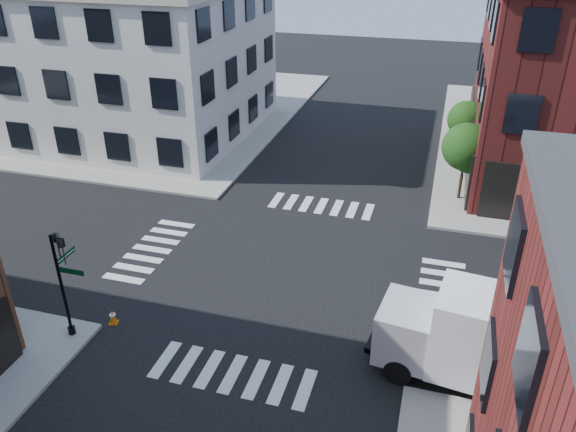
# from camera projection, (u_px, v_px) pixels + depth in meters

# --- Properties ---
(ground) EXTENTS (120.00, 120.00, 0.00)m
(ground) POSITION_uv_depth(u_px,v_px,m) (287.00, 271.00, 26.17)
(ground) COLOR black
(ground) RESTS_ON ground
(sidewalk_nw) EXTENTS (30.00, 30.00, 0.15)m
(sidewalk_nw) POSITION_uv_depth(u_px,v_px,m) (124.00, 106.00, 49.14)
(sidewalk_nw) COLOR gray
(sidewalk_nw) RESTS_ON ground
(building_nw) EXTENTS (22.00, 16.00, 11.00)m
(building_nw) POSITION_uv_depth(u_px,v_px,m) (103.00, 56.00, 41.87)
(building_nw) COLOR beige
(building_nw) RESTS_ON ground
(tree_near) EXTENTS (2.69, 2.69, 4.49)m
(tree_near) POSITION_uv_depth(u_px,v_px,m) (467.00, 149.00, 31.30)
(tree_near) COLOR black
(tree_near) RESTS_ON ground
(tree_far) EXTENTS (2.43, 2.43, 4.07)m
(tree_far) POSITION_uv_depth(u_px,v_px,m) (467.00, 122.00, 36.52)
(tree_far) COLOR black
(tree_far) RESTS_ON ground
(signal_pole) EXTENTS (1.29, 1.24, 4.60)m
(signal_pole) POSITION_uv_depth(u_px,v_px,m) (63.00, 274.00, 20.83)
(signal_pole) COLOR black
(signal_pole) RESTS_ON ground
(box_truck) EXTENTS (8.23, 3.38, 3.64)m
(box_truck) POSITION_uv_depth(u_px,v_px,m) (500.00, 345.00, 18.79)
(box_truck) COLOR white
(box_truck) RESTS_ON ground
(traffic_cone) EXTENTS (0.42, 0.42, 0.63)m
(traffic_cone) POSITION_uv_depth(u_px,v_px,m) (113.00, 317.00, 22.66)
(traffic_cone) COLOR #D86409
(traffic_cone) RESTS_ON ground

